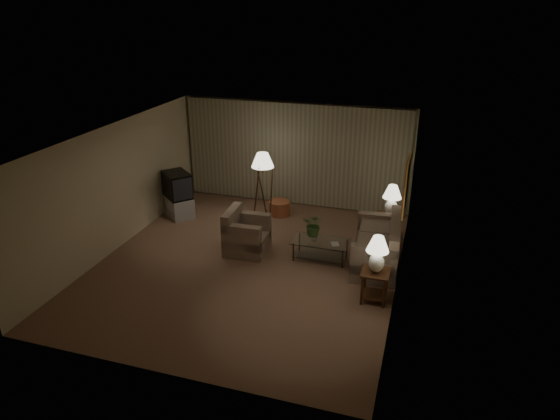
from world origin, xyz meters
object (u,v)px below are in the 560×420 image
at_px(floor_lamp, 263,185).
at_px(vase, 314,237).
at_px(table_lamp_far, 392,198).
at_px(table_lamp_near, 377,251).
at_px(ottoman, 279,208).
at_px(side_table_near, 375,281).
at_px(coffee_table, 320,247).
at_px(sofa, 376,247).
at_px(armchair, 247,235).
at_px(tv_cabinet, 179,206).
at_px(side_table_far, 390,223).
at_px(crt_tv, 177,185).

relative_size(floor_lamp, vase, 10.29).
height_order(table_lamp_far, floor_lamp, floor_lamp).
distance_m(table_lamp_near, ottoman, 4.36).
bearing_deg(floor_lamp, side_table_near, -43.07).
bearing_deg(coffee_table, sofa, 5.05).
height_order(table_lamp_far, ottoman, table_lamp_far).
height_order(table_lamp_near, vase, table_lamp_near).
relative_size(armchair, floor_lamp, 0.57).
xyz_separation_m(tv_cabinet, ottoman, (2.40, 0.81, -0.07)).
bearing_deg(tv_cabinet, coffee_table, 24.35).
xyz_separation_m(sofa, vase, (-1.28, -0.10, 0.10)).
height_order(side_table_near, tv_cabinet, side_table_near).
xyz_separation_m(armchair, ottoman, (0.07, 2.11, -0.19)).
bearing_deg(side_table_far, table_lamp_near, -90.00).
relative_size(table_lamp_far, tv_cabinet, 0.72).
height_order(armchair, crt_tv, crt_tv).
bearing_deg(table_lamp_near, table_lamp_far, 90.00).
height_order(table_lamp_near, table_lamp_far, table_lamp_far).
distance_m(side_table_near, tv_cabinet, 5.74).
bearing_deg(sofa, vase, -89.39).
bearing_deg(armchair, table_lamp_far, -65.06).
bearing_deg(table_lamp_far, coffee_table, -133.50).
bearing_deg(table_lamp_near, vase, 138.87).
bearing_deg(side_table_near, table_lamp_far, 90.00).
relative_size(table_lamp_near, tv_cabinet, 0.70).
distance_m(side_table_far, table_lamp_near, 2.67).
bearing_deg(table_lamp_far, side_table_far, 45.00).
relative_size(armchair, side_table_near, 1.60).
xyz_separation_m(table_lamp_near, vase, (-1.43, 1.25, -0.51)).
xyz_separation_m(crt_tv, ottoman, (2.40, 0.81, -0.64)).
distance_m(coffee_table, floor_lamp, 2.55).
relative_size(table_lamp_far, vase, 4.37).
relative_size(table_lamp_near, coffee_table, 0.59).
xyz_separation_m(table_lamp_near, crt_tv, (-5.20, 2.42, -0.19)).
height_order(sofa, armchair, sofa).
height_order(side_table_far, table_lamp_near, table_lamp_near).
bearing_deg(side_table_near, table_lamp_near, 0.00).
xyz_separation_m(side_table_near, vase, (-1.43, 1.25, 0.09)).
height_order(side_table_near, crt_tv, crt_tv).
height_order(armchair, ottoman, armchair).
xyz_separation_m(table_lamp_near, tv_cabinet, (-5.20, 2.42, -0.76)).
relative_size(tv_cabinet, crt_tv, 1.09).
distance_m(sofa, armchair, 2.73).
relative_size(sofa, vase, 11.63).
bearing_deg(table_lamp_far, sofa, -96.84).
height_order(armchair, side_table_near, armchair).
bearing_deg(sofa, side_table_far, 169.30).
relative_size(side_table_near, coffee_table, 0.51).
bearing_deg(vase, table_lamp_near, -41.13).
xyz_separation_m(side_table_near, crt_tv, (-5.20, 2.42, 0.42)).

